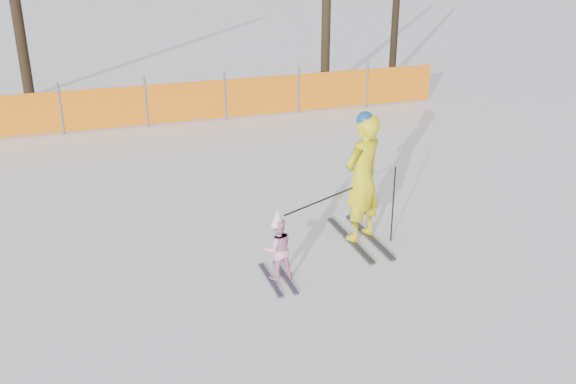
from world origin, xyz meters
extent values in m
plane|color=white|center=(0.00, 0.00, 0.00)|extent=(120.00, 120.00, 0.00)
cube|color=black|center=(1.06, 0.56, 0.02)|extent=(0.09, 1.65, 0.04)
cube|color=black|center=(1.40, 0.56, 0.02)|extent=(0.09, 1.65, 0.04)
imported|color=yellow|center=(1.23, 0.56, 1.04)|extent=(0.87, 0.76, 2.00)
sphere|color=navy|center=(1.23, 0.56, 1.96)|extent=(0.26, 0.26, 0.26)
cube|color=black|center=(-0.51, -0.22, 0.01)|extent=(0.09, 0.96, 0.03)
cube|color=black|center=(-0.29, -0.22, 0.01)|extent=(0.09, 0.96, 0.03)
imported|color=#FFA6CF|center=(-0.40, -0.22, 0.48)|extent=(0.44, 0.34, 0.90)
cone|color=white|center=(-0.40, -0.22, 0.96)|extent=(0.19, 0.19, 0.24)
cylinder|color=black|center=(1.68, 0.36, 0.62)|extent=(0.02, 0.02, 1.25)
cylinder|color=black|center=(0.41, 0.17, 0.95)|extent=(1.41, 0.70, 0.02)
cylinder|color=#595960|center=(-3.13, 8.04, 0.62)|extent=(0.06, 0.06, 1.25)
cylinder|color=#595960|center=(-1.13, 8.04, 0.62)|extent=(0.06, 0.06, 1.25)
cylinder|color=#595960|center=(0.87, 8.04, 0.62)|extent=(0.06, 0.06, 1.25)
cylinder|color=#595960|center=(2.87, 8.04, 0.62)|extent=(0.06, 0.06, 1.25)
cylinder|color=#595960|center=(4.87, 8.04, 0.62)|extent=(0.06, 0.06, 1.25)
cube|color=orange|center=(-1.15, 8.04, 0.55)|extent=(15.96, 0.02, 1.00)
cylinder|color=black|center=(-4.03, 12.32, 2.40)|extent=(0.31, 0.31, 4.80)
camera|label=1|loc=(-2.82, -7.74, 4.57)|focal=40.00mm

